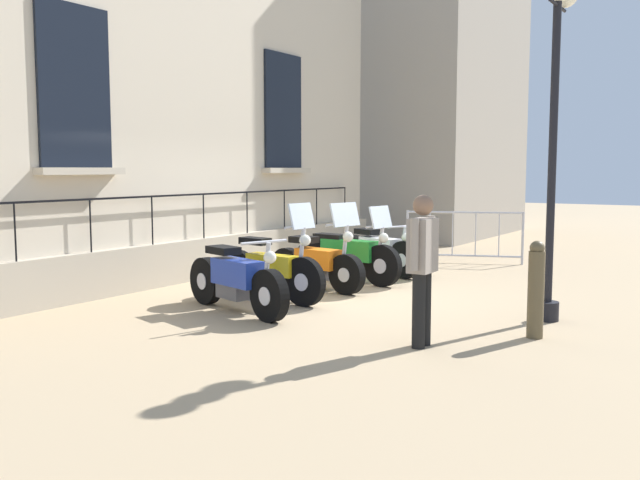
% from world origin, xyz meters
% --- Properties ---
extents(ground_plane, '(60.00, 60.00, 0.00)m').
position_xyz_m(ground_plane, '(0.00, 0.00, 0.00)').
color(ground_plane, tan).
extents(building_facade, '(0.82, 11.38, 6.60)m').
position_xyz_m(building_facade, '(-2.88, -0.00, 3.19)').
color(building_facade, beige).
rests_on(building_facade, ground_plane).
extents(motorcycle_blue, '(2.11, 0.91, 1.01)m').
position_xyz_m(motorcycle_blue, '(-0.15, -1.95, 0.42)').
color(motorcycle_blue, black).
rests_on(motorcycle_blue, ground_plane).
extents(motorcycle_yellow, '(1.97, 0.57, 1.43)m').
position_xyz_m(motorcycle_yellow, '(-0.24, -1.06, 0.44)').
color(motorcycle_yellow, black).
rests_on(motorcycle_yellow, ground_plane).
extents(motorcycle_orange, '(1.87, 0.73, 1.39)m').
position_xyz_m(motorcycle_orange, '(-0.18, 0.06, 0.42)').
color(motorcycle_orange, black).
rests_on(motorcycle_orange, ground_plane).
extents(motorcycle_green, '(2.12, 0.65, 1.30)m').
position_xyz_m(motorcycle_green, '(-0.17, 0.97, 0.44)').
color(motorcycle_green, black).
rests_on(motorcycle_green, ground_plane).
extents(motorcycle_white, '(1.98, 0.94, 0.92)m').
position_xyz_m(motorcycle_white, '(-0.16, 2.06, 0.40)').
color(motorcycle_white, black).
rests_on(motorcycle_white, ground_plane).
extents(lamppost, '(0.32, 1.02, 4.20)m').
position_xyz_m(lamppost, '(3.44, -0.23, 3.07)').
color(lamppost, black).
rests_on(lamppost, ground_plane).
extents(crowd_barrier, '(2.18, 0.86, 1.05)m').
position_xyz_m(crowd_barrier, '(0.59, 4.30, 0.57)').
color(crowd_barrier, '#B7B7BF').
rests_on(crowd_barrier, ground_plane).
extents(bollard, '(0.18, 0.18, 1.10)m').
position_xyz_m(bollard, '(3.56, -1.22, 0.55)').
color(bollard, brown).
rests_on(bollard, ground_plane).
extents(pedestrian_standing, '(0.23, 0.53, 1.62)m').
position_xyz_m(pedestrian_standing, '(2.64, -2.26, 0.91)').
color(pedestrian_standing, black).
rests_on(pedestrian_standing, ground_plane).
extents(distant_building, '(4.76, 5.88, 9.29)m').
position_xyz_m(distant_building, '(-3.05, 9.88, 4.65)').
color(distant_building, '#9E9384').
rests_on(distant_building, ground_plane).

